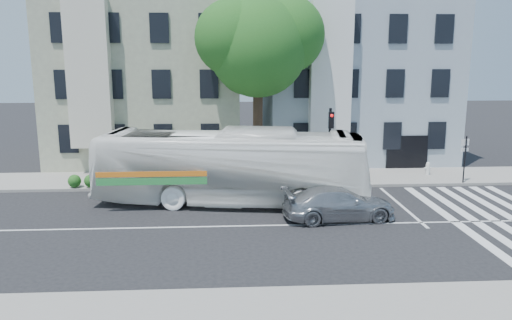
{
  "coord_description": "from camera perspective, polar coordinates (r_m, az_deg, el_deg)",
  "views": [
    {
      "loc": [
        -1.75,
        -19.92,
        6.94
      ],
      "look_at": [
        -0.48,
        2.07,
        2.4
      ],
      "focal_mm": 35.0,
      "sensor_mm": 36.0,
      "label": 1
    }
  ],
  "objects": [
    {
      "name": "building_left",
      "position": [
        35.35,
        -12.0,
        9.06
      ],
      "size": [
        12.0,
        10.0,
        11.0
      ],
      "primitive_type": "cube",
      "color": "gray",
      "rests_on": "ground"
    },
    {
      "name": "bus",
      "position": [
        23.88,
        -2.89,
        -0.77
      ],
      "size": [
        4.93,
        13.31,
        3.62
      ],
      "primitive_type": "imported",
      "rotation": [
        0.0,
        0.0,
        1.42
      ],
      "color": "white",
      "rests_on": "ground"
    },
    {
      "name": "street_tree",
      "position": [
        28.73,
        0.31,
        13.42
      ],
      "size": [
        7.3,
        5.9,
        11.1
      ],
      "color": "#2D2116",
      "rests_on": "ground"
    },
    {
      "name": "ground",
      "position": [
        21.17,
        1.63,
        -7.5
      ],
      "size": [
        120.0,
        120.0,
        0.0
      ],
      "primitive_type": "plane",
      "color": "black",
      "rests_on": "ground"
    },
    {
      "name": "sedan",
      "position": [
        22.05,
        9.45,
        -4.93
      ],
      "size": [
        2.41,
        5.04,
        1.42
      ],
      "primitive_type": "imported",
      "rotation": [
        0.0,
        0.0,
        1.66
      ],
      "color": "#ADAFB4",
      "rests_on": "ground"
    },
    {
      "name": "building_right",
      "position": [
        36.03,
        10.89,
        9.15
      ],
      "size": [
        12.0,
        10.0,
        11.0
      ],
      "primitive_type": "cube",
      "color": "#93A0AF",
      "rests_on": "ground"
    },
    {
      "name": "sidewalk_far",
      "position": [
        28.81,
        0.27,
        -2.14
      ],
      "size": [
        80.0,
        4.0,
        0.15
      ],
      "primitive_type": "cube",
      "color": "gray",
      "rests_on": "ground"
    },
    {
      "name": "traffic_signal",
      "position": [
        27.05,
        8.47,
        2.66
      ],
      "size": [
        0.45,
        0.53,
        4.3
      ],
      "rotation": [
        0.0,
        0.0,
        -0.1
      ],
      "color": "black",
      "rests_on": "ground"
    },
    {
      "name": "hedge",
      "position": [
        27.28,
        -11.45,
        -2.25
      ],
      "size": [
        8.51,
        0.93,
        0.7
      ],
      "primitive_type": null,
      "rotation": [
        0.0,
        0.0,
        0.01
      ],
      "color": "#366320",
      "rests_on": "sidewalk_far"
    },
    {
      "name": "far_sign_pole",
      "position": [
        29.62,
        22.77,
        0.72
      ],
      "size": [
        0.47,
        0.21,
        2.61
      ],
      "rotation": [
        0.0,
        0.0,
        0.23
      ],
      "color": "black",
      "rests_on": "sidewalk_far"
    },
    {
      "name": "fire_hydrant",
      "position": [
        31.08,
        19.04,
        -0.89
      ],
      "size": [
        0.43,
        0.25,
        0.76
      ],
      "rotation": [
        0.0,
        0.0,
        0.18
      ],
      "color": "silver",
      "rests_on": "sidewalk_far"
    }
  ]
}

